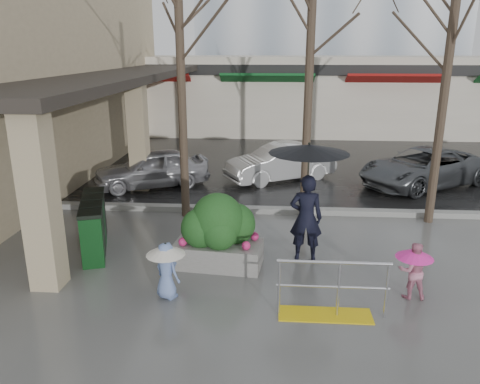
# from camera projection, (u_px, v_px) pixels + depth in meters

# --- Properties ---
(ground) EXTENTS (120.00, 120.00, 0.00)m
(ground) POSITION_uv_depth(u_px,v_px,m) (253.00, 280.00, 9.28)
(ground) COLOR #51514F
(ground) RESTS_ON ground
(street_asphalt) EXTENTS (120.00, 36.00, 0.01)m
(street_asphalt) POSITION_uv_depth(u_px,v_px,m) (268.00, 119.00, 30.25)
(street_asphalt) COLOR black
(street_asphalt) RESTS_ON ground
(curb) EXTENTS (120.00, 0.30, 0.15)m
(curb) POSITION_uv_depth(u_px,v_px,m) (259.00, 210.00, 13.07)
(curb) COLOR gray
(curb) RESTS_ON ground
(near_building) EXTENTS (6.00, 18.00, 8.00)m
(near_building) POSITION_uv_depth(u_px,v_px,m) (7.00, 60.00, 16.35)
(near_building) COLOR tan
(near_building) RESTS_ON ground
(canopy_slab) EXTENTS (2.80, 18.00, 0.25)m
(canopy_slab) POSITION_uv_depth(u_px,v_px,m) (126.00, 72.00, 16.17)
(canopy_slab) COLOR #2D2823
(canopy_slab) RESTS_ON pillar_front
(pillar_front) EXTENTS (0.55, 0.55, 3.50)m
(pillar_front) POSITION_uv_depth(u_px,v_px,m) (40.00, 199.00, 8.56)
(pillar_front) COLOR tan
(pillar_front) RESTS_ON ground
(pillar_back) EXTENTS (0.55, 0.55, 3.50)m
(pillar_back) POSITION_uv_depth(u_px,v_px,m) (139.00, 136.00, 14.75)
(pillar_back) COLOR tan
(pillar_back) RESTS_ON ground
(storefront_row) EXTENTS (34.00, 6.74, 4.00)m
(storefront_row) POSITION_uv_depth(u_px,v_px,m) (304.00, 94.00, 25.68)
(storefront_row) COLOR beige
(storefront_row) RESTS_ON ground
(handrail) EXTENTS (1.90, 0.50, 1.03)m
(handrail) POSITION_uv_depth(u_px,v_px,m) (330.00, 296.00, 7.93)
(handrail) COLOR yellow
(handrail) RESTS_ON ground
(tree_west) EXTENTS (3.20, 3.20, 6.80)m
(tree_west) POSITION_uv_depth(u_px,v_px,m) (179.00, 19.00, 11.36)
(tree_west) COLOR #382B21
(tree_west) RESTS_ON ground
(tree_midwest) EXTENTS (3.20, 3.20, 7.00)m
(tree_midwest) POSITION_uv_depth(u_px,v_px,m) (312.00, 12.00, 11.09)
(tree_midwest) COLOR #382B21
(tree_midwest) RESTS_ON ground
(tree_mideast) EXTENTS (3.20, 3.20, 6.50)m
(tree_mideast) POSITION_uv_depth(u_px,v_px,m) (453.00, 28.00, 10.98)
(tree_mideast) COLOR #382B21
(tree_mideast) RESTS_ON ground
(woman) EXTENTS (1.66, 1.66, 2.58)m
(woman) POSITION_uv_depth(u_px,v_px,m) (307.00, 187.00, 9.72)
(woman) COLOR black
(woman) RESTS_ON ground
(child_pink) EXTENTS (0.68, 0.68, 1.08)m
(child_pink) POSITION_uv_depth(u_px,v_px,m) (413.00, 266.00, 8.46)
(child_pink) COLOR pink
(child_pink) RESTS_ON ground
(child_blue) EXTENTS (0.71, 0.71, 1.08)m
(child_blue) POSITION_uv_depth(u_px,v_px,m) (166.00, 264.00, 8.45)
(child_blue) COLOR #6F89C5
(child_blue) RESTS_ON ground
(planter) EXTENTS (1.90, 1.12, 1.59)m
(planter) POSITION_uv_depth(u_px,v_px,m) (218.00, 231.00, 9.71)
(planter) COLOR slate
(planter) RESTS_ON ground
(news_boxes) EXTENTS (1.11, 2.16, 1.18)m
(news_boxes) POSITION_uv_depth(u_px,v_px,m) (94.00, 225.00, 10.53)
(news_boxes) COLOR #0D3914
(news_boxes) RESTS_ON ground
(car_a) EXTENTS (3.98, 2.89, 1.26)m
(car_a) POSITION_uv_depth(u_px,v_px,m) (152.00, 168.00, 15.35)
(car_a) COLOR #A4A4A8
(car_a) RESTS_ON ground
(car_b) EXTENTS (3.98, 3.05, 1.26)m
(car_b) POSITION_uv_depth(u_px,v_px,m) (281.00, 162.00, 16.17)
(car_b) COLOR white
(car_b) RESTS_ON ground
(car_c) EXTENTS (4.96, 4.16, 1.26)m
(car_c) POSITION_uv_depth(u_px,v_px,m) (424.00, 167.00, 15.48)
(car_c) COLOR #515458
(car_c) RESTS_ON ground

